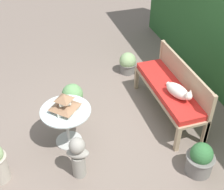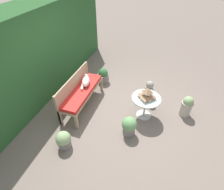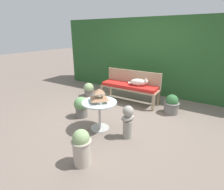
{
  "view_description": "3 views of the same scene",
  "coord_description": "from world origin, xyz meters",
  "px_view_note": "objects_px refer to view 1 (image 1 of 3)",
  "views": [
    {
      "loc": [
        3.16,
        -1.08,
        3.31
      ],
      "look_at": [
        -0.36,
        0.05,
        0.44
      ],
      "focal_mm": 50.0,
      "sensor_mm": 36.0,
      "label": 1
    },
    {
      "loc": [
        -3.24,
        -0.95,
        3.27
      ],
      "look_at": [
        -0.23,
        0.09,
        0.6
      ],
      "focal_mm": 28.0,
      "sensor_mm": 36.0,
      "label": 2
    },
    {
      "loc": [
        1.82,
        -3.25,
        1.86
      ],
      "look_at": [
        -0.24,
        0.06,
        0.46
      ],
      "focal_mm": 28.0,
      "sensor_mm": 36.0,
      "label": 3
    }
  ],
  "objects_px": {
    "garden_bench": "(169,91)",
    "garden_bust": "(78,156)",
    "potted_plant_hedge_corner": "(200,159)",
    "potted_plant_bench_right": "(128,63)",
    "potted_plant_path_edge": "(73,97)",
    "patio_table": "(66,117)",
    "pagoda_birdhouse": "(65,104)",
    "cat": "(178,91)"
  },
  "relations": [
    {
      "from": "potted_plant_hedge_corner",
      "to": "potted_plant_bench_right",
      "type": "xyz_separation_m",
      "value": [
        -2.49,
        -0.08,
        -0.02
      ]
    },
    {
      "from": "garden_bench",
      "to": "potted_plant_bench_right",
      "type": "xyz_separation_m",
      "value": [
        -1.3,
        -0.19,
        -0.24
      ]
    },
    {
      "from": "cat",
      "to": "potted_plant_bench_right",
      "type": "bearing_deg",
      "value": 168.55
    },
    {
      "from": "garden_bench",
      "to": "potted_plant_hedge_corner",
      "type": "bearing_deg",
      "value": -5.28
    },
    {
      "from": "potted_plant_bench_right",
      "to": "patio_table",
      "type": "bearing_deg",
      "value": -44.7
    },
    {
      "from": "potted_plant_bench_right",
      "to": "potted_plant_hedge_corner",
      "type": "bearing_deg",
      "value": 1.79
    },
    {
      "from": "patio_table",
      "to": "cat",
      "type": "bearing_deg",
      "value": 85.92
    },
    {
      "from": "cat",
      "to": "pagoda_birdhouse",
      "type": "bearing_deg",
      "value": -112.53
    },
    {
      "from": "garden_bench",
      "to": "potted_plant_bench_right",
      "type": "height_order",
      "value": "garden_bench"
    },
    {
      "from": "garden_bench",
      "to": "patio_table",
      "type": "bearing_deg",
      "value": -84.82
    },
    {
      "from": "cat",
      "to": "potted_plant_path_edge",
      "type": "xyz_separation_m",
      "value": [
        -0.79,
        -1.4,
        -0.37
      ]
    },
    {
      "from": "potted_plant_bench_right",
      "to": "potted_plant_path_edge",
      "type": "distance_m",
      "value": 1.43
    },
    {
      "from": "garden_bench",
      "to": "garden_bust",
      "type": "distance_m",
      "value": 1.78
    },
    {
      "from": "potted_plant_bench_right",
      "to": "cat",
      "type": "bearing_deg",
      "value": 7.0
    },
    {
      "from": "garden_bench",
      "to": "potted_plant_path_edge",
      "type": "height_order",
      "value": "garden_bench"
    },
    {
      "from": "garden_bust",
      "to": "potted_plant_hedge_corner",
      "type": "bearing_deg",
      "value": 6.53
    },
    {
      "from": "pagoda_birdhouse",
      "to": "cat",
      "type": "bearing_deg",
      "value": 85.92
    },
    {
      "from": "potted_plant_hedge_corner",
      "to": "garden_bench",
      "type": "bearing_deg",
      "value": 174.72
    },
    {
      "from": "patio_table",
      "to": "pagoda_birdhouse",
      "type": "distance_m",
      "value": 0.24
    },
    {
      "from": "pagoda_birdhouse",
      "to": "potted_plant_path_edge",
      "type": "relative_size",
      "value": 0.69
    },
    {
      "from": "cat",
      "to": "potted_plant_path_edge",
      "type": "relative_size",
      "value": 1.13
    },
    {
      "from": "patio_table",
      "to": "potted_plant_hedge_corner",
      "type": "distance_m",
      "value": 1.85
    },
    {
      "from": "patio_table",
      "to": "garden_bust",
      "type": "height_order",
      "value": "garden_bust"
    },
    {
      "from": "patio_table",
      "to": "pagoda_birdhouse",
      "type": "relative_size",
      "value": 2.07
    },
    {
      "from": "patio_table",
      "to": "potted_plant_path_edge",
      "type": "height_order",
      "value": "patio_table"
    },
    {
      "from": "garden_bust",
      "to": "potted_plant_hedge_corner",
      "type": "height_order",
      "value": "garden_bust"
    },
    {
      "from": "potted_plant_bench_right",
      "to": "garden_bust",
      "type": "bearing_deg",
      "value": -34.38
    },
    {
      "from": "potted_plant_hedge_corner",
      "to": "potted_plant_bench_right",
      "type": "relative_size",
      "value": 1.16
    },
    {
      "from": "garden_bench",
      "to": "potted_plant_hedge_corner",
      "type": "relative_size",
      "value": 3.38
    },
    {
      "from": "patio_table",
      "to": "garden_bench",
      "type": "bearing_deg",
      "value": 95.18
    },
    {
      "from": "garden_bust",
      "to": "potted_plant_path_edge",
      "type": "bearing_deg",
      "value": 103.5
    },
    {
      "from": "garden_bench",
      "to": "potted_plant_bench_right",
      "type": "bearing_deg",
      "value": -171.74
    },
    {
      "from": "garden_bench",
      "to": "potted_plant_path_edge",
      "type": "xyz_separation_m",
      "value": [
        -0.53,
        -1.4,
        -0.19
      ]
    },
    {
      "from": "pagoda_birdhouse",
      "to": "potted_plant_bench_right",
      "type": "xyz_separation_m",
      "value": [
        -1.44,
        1.43,
        -0.5
      ]
    },
    {
      "from": "pagoda_birdhouse",
      "to": "potted_plant_hedge_corner",
      "type": "height_order",
      "value": "pagoda_birdhouse"
    },
    {
      "from": "garden_bust",
      "to": "potted_plant_bench_right",
      "type": "height_order",
      "value": "garden_bust"
    },
    {
      "from": "pagoda_birdhouse",
      "to": "potted_plant_path_edge",
      "type": "height_order",
      "value": "pagoda_birdhouse"
    },
    {
      "from": "patio_table",
      "to": "potted_plant_path_edge",
      "type": "xyz_separation_m",
      "value": [
        -0.67,
        0.22,
        -0.21
      ]
    },
    {
      "from": "potted_plant_path_edge",
      "to": "cat",
      "type": "bearing_deg",
      "value": 60.58
    },
    {
      "from": "patio_table",
      "to": "garden_bust",
      "type": "distance_m",
      "value": 0.63
    },
    {
      "from": "pagoda_birdhouse",
      "to": "potted_plant_hedge_corner",
      "type": "bearing_deg",
      "value": 55.2
    },
    {
      "from": "garden_bust",
      "to": "potted_plant_hedge_corner",
      "type": "xyz_separation_m",
      "value": [
        0.42,
        1.49,
        -0.12
      ]
    }
  ]
}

